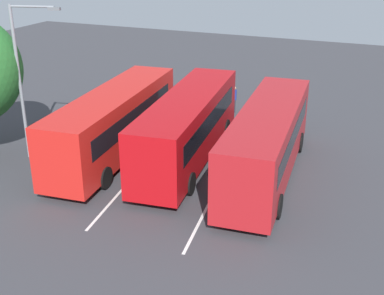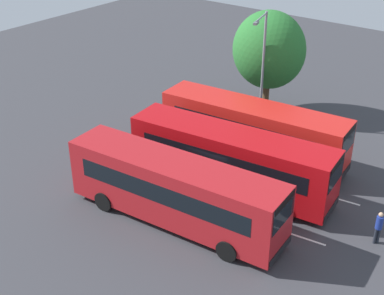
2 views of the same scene
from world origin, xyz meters
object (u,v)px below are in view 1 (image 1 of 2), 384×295
at_px(bus_center_left, 188,125).
at_px(pedestrian, 234,97).
at_px(bus_far_left, 267,140).
at_px(bus_center_right, 115,121).
at_px(street_lamp, 23,73).

xyz_separation_m(bus_center_left, pedestrian, (7.85, 0.20, -0.83)).
xyz_separation_m(bus_far_left, bus_center_right, (-0.44, 7.66, 0.00)).
xyz_separation_m(bus_far_left, bus_center_left, (0.44, 4.06, 0.00)).
bearing_deg(street_lamp, bus_far_left, -3.30).
xyz_separation_m(bus_center_right, pedestrian, (8.73, -3.39, -0.83)).
bearing_deg(bus_center_right, bus_center_left, -81.34).
bearing_deg(bus_center_right, pedestrian, -26.35).
distance_m(pedestrian, street_lamp, 13.16).
relative_size(bus_center_left, pedestrian, 6.70).
bearing_deg(pedestrian, bus_center_right, 17.61).
bearing_deg(pedestrian, street_lamp, 4.83).
bearing_deg(bus_center_right, bus_far_left, -91.79).
relative_size(bus_far_left, bus_center_right, 1.00).
bearing_deg(street_lamp, bus_center_left, 5.70).
distance_m(bus_center_right, pedestrian, 9.40).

